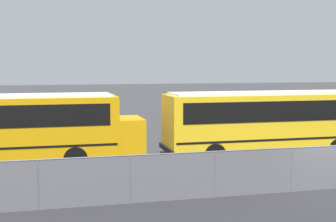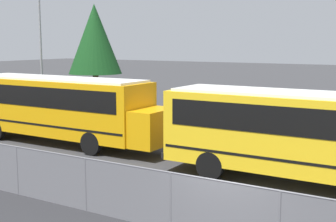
{
  "view_description": "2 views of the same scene",
  "coord_description": "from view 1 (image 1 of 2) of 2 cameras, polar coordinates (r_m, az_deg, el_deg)",
  "views": [
    {
      "loc": [
        -10.07,
        -15.42,
        4.71
      ],
      "look_at": [
        -4.71,
        6.14,
        2.52
      ],
      "focal_mm": 50.0,
      "sensor_mm": 36.0,
      "label": 1
    },
    {
      "loc": [
        4.75,
        -10.46,
        5.14
      ],
      "look_at": [
        -5.2,
        5.93,
        2.31
      ],
      "focal_mm": 50.0,
      "sensor_mm": 36.0,
      "label": 2
    }
  ],
  "objects": [
    {
      "name": "ground_plane",
      "position": [
        19.01,
        18.79,
        -9.03
      ],
      "size": [
        200.0,
        200.0,
        0.0
      ],
      "primitive_type": "plane",
      "color": "#38383A"
    },
    {
      "name": "fence",
      "position": [
        18.81,
        18.88,
        -6.49
      ],
      "size": [
        99.83,
        0.07,
        1.69
      ],
      "color": "#9EA0A5",
      "rests_on": "ground_plane"
    },
    {
      "name": "school_bus_2",
      "position": [
        22.44,
        -19.09,
        -1.6
      ],
      "size": [
        11.84,
        2.62,
        3.37
      ],
      "color": "orange",
      "rests_on": "ground_plane"
    },
    {
      "name": "school_bus_3",
      "position": [
        24.25,
        12.62,
        -0.91
      ],
      "size": [
        11.84,
        2.62,
        3.37
      ],
      "color": "yellow",
      "rests_on": "ground_plane"
    }
  ]
}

